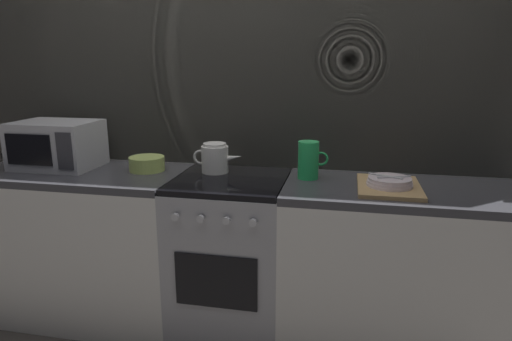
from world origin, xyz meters
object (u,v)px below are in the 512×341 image
microwave (57,144)px  pitcher (309,160)px  dish_pile (389,184)px  stove_unit (231,256)px  kettle (215,158)px  mixing_bowl (147,164)px

microwave → pitcher: size_ratio=2.30×
pitcher → dish_pile: (0.41, -0.12, -0.08)m
stove_unit → pitcher: pitcher is taller
kettle → pitcher: (0.52, -0.03, 0.02)m
kettle → dish_pile: kettle is taller
pitcher → dish_pile: size_ratio=0.50×
mixing_bowl → dish_pile: 1.33m
stove_unit → microwave: (-1.06, 0.05, 0.59)m
kettle → mixing_bowl: size_ratio=1.42×
microwave → kettle: size_ratio=1.62×
pitcher → microwave: bearing=-178.5°
kettle → mixing_bowl: bearing=-174.1°
stove_unit → kettle: (-0.12, 0.11, 0.53)m
kettle → pitcher: 0.53m
mixing_bowl → pitcher: size_ratio=1.00×
microwave → pitcher: (1.47, 0.04, -0.03)m
mixing_bowl → stove_unit: bearing=-8.0°
mixing_bowl → dish_pile: size_ratio=0.50×
stove_unit → dish_pile: dish_pile is taller
dish_pile → microwave: bearing=177.3°
stove_unit → mixing_bowl: size_ratio=4.50×
kettle → pitcher: size_ratio=1.42×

